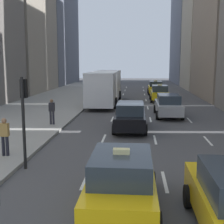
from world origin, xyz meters
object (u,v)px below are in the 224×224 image
at_px(pedestrian_mid_block, 5,135).
at_px(city_bus, 105,86).
at_px(taxi_second, 159,93).
at_px(traffic_light_pole, 24,108).
at_px(sedan_black_near, 130,116).
at_px(pedestrian_far_walking, 52,110).
at_px(taxi_fourth, 155,88).
at_px(sedan_silver_behind, 168,105).
at_px(taxi_lead, 122,181).

bearing_deg(pedestrian_mid_block, city_bus, 82.53).
relative_size(taxi_second, traffic_light_pole, 1.22).
xyz_separation_m(sedan_black_near, pedestrian_far_walking, (-5.09, 0.59, 0.19)).
relative_size(taxi_second, city_bus, 0.38).
relative_size(pedestrian_mid_block, pedestrian_far_walking, 1.00).
xyz_separation_m(pedestrian_far_walking, traffic_light_pole, (1.14, -7.99, 1.34)).
xyz_separation_m(taxi_fourth, pedestrian_mid_block, (-8.04, -28.43, 0.19)).
xyz_separation_m(sedan_black_near, traffic_light_pole, (-3.95, -7.41, 1.54)).
relative_size(sedan_black_near, sedan_silver_behind, 1.00).
height_order(taxi_lead, taxi_fourth, same).
distance_m(sedan_black_near, pedestrian_far_walking, 5.13).
distance_m(sedan_silver_behind, pedestrian_far_walking, 9.09).
bearing_deg(taxi_lead, pedestrian_mid_block, 139.95).
xyz_separation_m(taxi_lead, taxi_second, (2.80, 25.43, 0.00)).
height_order(taxi_second, traffic_light_pole, traffic_light_pole).
bearing_deg(city_bus, pedestrian_far_walking, -101.10).
bearing_deg(sedan_silver_behind, taxi_fourth, 90.00).
bearing_deg(taxi_second, taxi_fourth, 90.00).
height_order(taxi_lead, city_bus, city_bus).
bearing_deg(traffic_light_pole, city_bus, 86.68).
xyz_separation_m(city_bus, pedestrian_far_walking, (-2.28, -11.63, -0.72)).
height_order(city_bus, traffic_light_pole, traffic_light_pole).
bearing_deg(taxi_fourth, city_bus, -119.62).
distance_m(taxi_second, traffic_light_pole, 23.15).
relative_size(taxi_lead, pedestrian_mid_block, 2.67).
bearing_deg(pedestrian_far_walking, sedan_silver_behind, 29.66).
xyz_separation_m(sedan_silver_behind, city_bus, (-5.61, 7.13, 0.90)).
relative_size(city_bus, pedestrian_far_walking, 7.04).
distance_m(taxi_fourth, sedan_black_near, 22.26).
xyz_separation_m(sedan_silver_behind, pedestrian_mid_block, (-8.04, -11.42, 0.19)).
distance_m(taxi_second, pedestrian_far_walking, 16.16).
xyz_separation_m(taxi_second, city_bus, (-5.61, -2.47, 0.91)).
distance_m(sedan_black_near, sedan_silver_behind, 5.80).
xyz_separation_m(taxi_fourth, sedan_black_near, (-2.80, -22.08, -0.01)).
xyz_separation_m(taxi_lead, city_bus, (-2.81, 22.96, 0.91)).
xyz_separation_m(taxi_lead, taxi_fourth, (2.80, 32.83, 0.00)).
relative_size(sedan_black_near, city_bus, 0.43).
bearing_deg(city_bus, sedan_black_near, -77.03).
height_order(taxi_lead, traffic_light_pole, traffic_light_pole).
distance_m(sedan_black_near, city_bus, 12.56).
bearing_deg(traffic_light_pole, pedestrian_far_walking, 98.14).
bearing_deg(pedestrian_mid_block, sedan_black_near, 50.41).
bearing_deg(sedan_black_near, sedan_silver_behind, 61.15).
distance_m(sedan_silver_behind, city_bus, 9.12).
height_order(taxi_second, sedan_silver_behind, taxi_second).
bearing_deg(sedan_silver_behind, pedestrian_far_walking, -150.34).
bearing_deg(pedestrian_far_walking, traffic_light_pole, -81.86).
height_order(taxi_lead, pedestrian_mid_block, taxi_lead).
distance_m(taxi_lead, pedestrian_mid_block, 6.85).
bearing_deg(sedan_black_near, traffic_light_pole, -118.07).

